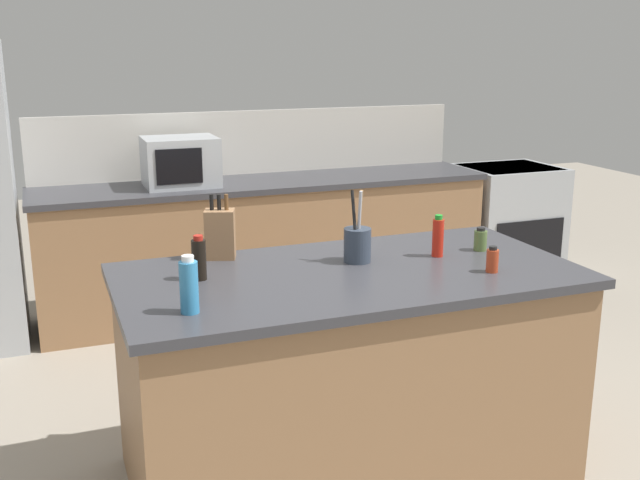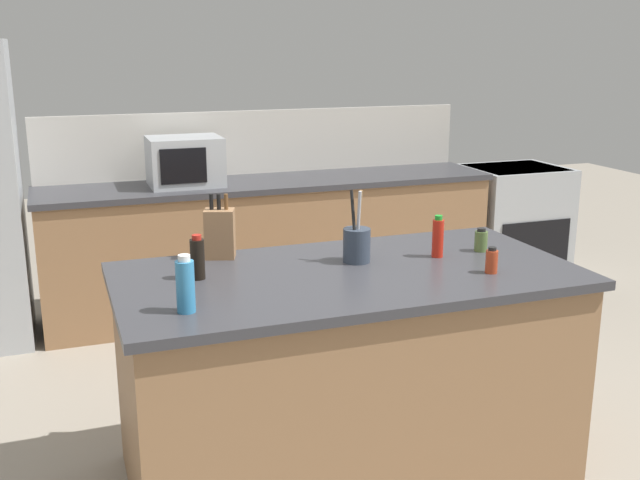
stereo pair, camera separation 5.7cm
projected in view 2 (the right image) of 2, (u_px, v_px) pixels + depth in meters
name	position (u px, v px, depth m)	size (l,w,h in m)	color
ground_plane	(346.00, 469.00, 3.39)	(14.00, 14.00, 0.00)	gray
back_counter_run	(272.00, 244.00, 5.37)	(3.20, 0.66, 0.94)	#936B47
wall_backsplash	(258.00, 142.00, 5.48)	(3.16, 0.03, 0.46)	beige
kitchen_island	(347.00, 374.00, 3.27)	(1.94, 0.98, 0.94)	#936B47
range_oven	(512.00, 223.00, 6.03)	(0.76, 0.65, 0.92)	#ADB2B7
microwave	(185.00, 161.00, 5.01)	(0.48, 0.39, 0.33)	#ADB2B7
knife_block	(220.00, 233.00, 3.33)	(0.16, 0.14, 0.29)	#936B47
utensil_crock	(357.00, 244.00, 3.27)	(0.12, 0.12, 0.32)	#333D4C
hot_sauce_bottle	(438.00, 237.00, 3.34)	(0.05, 0.05, 0.19)	red
dish_soap_bottle	(185.00, 285.00, 2.65)	(0.07, 0.07, 0.21)	#3384BC
soy_sauce_bottle	(197.00, 258.00, 3.03)	(0.06, 0.06, 0.19)	black
spice_jar_paprika	(492.00, 261.00, 3.12)	(0.05, 0.05, 0.11)	#B73D1E
spice_jar_oregano	(481.00, 241.00, 3.45)	(0.06, 0.06, 0.11)	#567038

